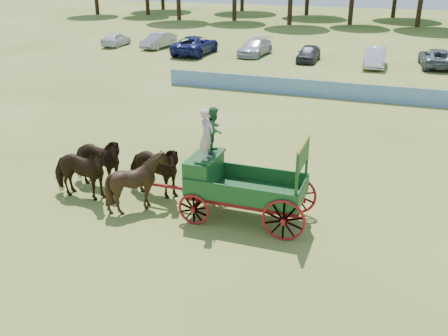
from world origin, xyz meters
TOP-DOWN VIEW (x-y plane):
  - ground at (0.00, 0.00)m, footprint 160.00×160.00m
  - horse_lead_left at (-9.51, 0.74)m, footprint 2.49×1.21m
  - horse_lead_right at (-9.51, 1.84)m, footprint 2.48×1.20m
  - horse_wheel_left at (-7.11, 0.74)m, footprint 2.00×1.80m
  - horse_wheel_right at (-7.11, 1.84)m, footprint 2.56×1.39m
  - farm_dray at (-4.16, 1.31)m, footprint 6.00×2.00m
  - sponsor_banner at (-1.00, 18.00)m, footprint 26.00×0.08m
  - parked_cars at (-5.53, 30.09)m, footprint 41.07×7.16m

SIDE VIEW (x-z plane):
  - ground at x=0.00m, z-range 0.00..0.00m
  - sponsor_banner at x=-1.00m, z-range 0.00..1.05m
  - parked_cars at x=-5.53m, z-range -0.07..1.58m
  - horse_lead_left at x=-9.51m, z-range 0.00..2.07m
  - horse_lead_right at x=-9.51m, z-range 0.00..2.07m
  - horse_wheel_right at x=-7.11m, z-range 0.00..2.07m
  - horse_wheel_left at x=-7.11m, z-range 0.00..2.07m
  - farm_dray at x=-4.16m, z-range -0.25..3.56m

